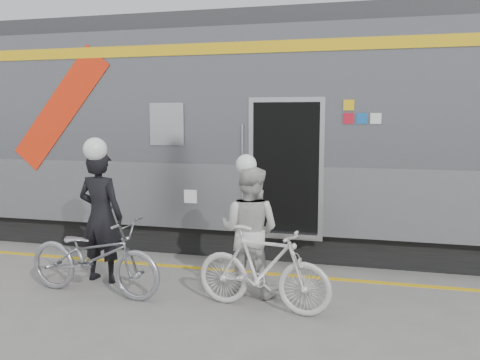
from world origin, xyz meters
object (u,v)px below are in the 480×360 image
(bicycle_right, at_px, (263,269))
(man, at_px, (101,216))
(bicycle_left, at_px, (94,256))
(woman, at_px, (250,230))

(bicycle_right, bearing_deg, man, 87.33)
(man, bearing_deg, bicycle_right, 173.61)
(bicycle_left, distance_m, woman, 2.11)
(bicycle_left, relative_size, bicycle_right, 1.15)
(woman, bearing_deg, bicycle_left, 25.26)
(bicycle_left, height_order, woman, woman)
(man, relative_size, bicycle_left, 0.95)
(bicycle_left, bearing_deg, bicycle_right, -83.88)
(bicycle_left, distance_m, bicycle_right, 2.30)
(man, distance_m, bicycle_left, 0.73)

